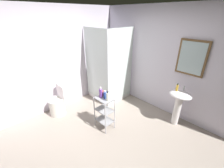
{
  "coord_description": "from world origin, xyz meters",
  "views": [
    {
      "loc": [
        1.65,
        -1.38,
        2.3
      ],
      "look_at": [
        -0.33,
        0.5,
        0.98
      ],
      "focal_mm": 23.62,
      "sensor_mm": 36.0,
      "label": 1
    }
  ],
  "objects_px": {
    "shampoo_bottle_blue": "(105,95)",
    "rinse_cup": "(103,93)",
    "pedestal_sink": "(179,102)",
    "conditioner_bottle_purple": "(101,93)",
    "storage_cart": "(104,111)",
    "hand_soap_bottle": "(177,88)",
    "toilet": "(59,102)",
    "lotion_bottle_white": "(108,97)",
    "shower_stall": "(109,83)"
  },
  "relations": [
    {
      "from": "conditioner_bottle_purple",
      "to": "lotion_bottle_white",
      "type": "bearing_deg",
      "value": 2.73
    },
    {
      "from": "hand_soap_bottle",
      "to": "rinse_cup",
      "type": "xyz_separation_m",
      "value": [
        -1.02,
        -1.19,
        -0.09
      ]
    },
    {
      "from": "toilet",
      "to": "rinse_cup",
      "type": "xyz_separation_m",
      "value": [
        1.06,
        0.55,
        0.48
      ]
    },
    {
      "from": "hand_soap_bottle",
      "to": "shampoo_bottle_blue",
      "type": "height_order",
      "value": "hand_soap_bottle"
    },
    {
      "from": "storage_cart",
      "to": "rinse_cup",
      "type": "bearing_deg",
      "value": 147.47
    },
    {
      "from": "storage_cart",
      "to": "hand_soap_bottle",
      "type": "xyz_separation_m",
      "value": [
        0.92,
        1.25,
        0.45
      ]
    },
    {
      "from": "conditioner_bottle_purple",
      "to": "lotion_bottle_white",
      "type": "distance_m",
      "value": 0.2
    },
    {
      "from": "storage_cart",
      "to": "hand_soap_bottle",
      "type": "distance_m",
      "value": 1.61
    },
    {
      "from": "storage_cart",
      "to": "conditioner_bottle_purple",
      "type": "xyz_separation_m",
      "value": [
        -0.08,
        -0.02,
        0.4
      ]
    },
    {
      "from": "hand_soap_bottle",
      "to": "storage_cart",
      "type": "bearing_deg",
      "value": -126.3
    },
    {
      "from": "shower_stall",
      "to": "pedestal_sink",
      "type": "distance_m",
      "value": 1.92
    },
    {
      "from": "storage_cart",
      "to": "pedestal_sink",
      "type": "bearing_deg",
      "value": 50.85
    },
    {
      "from": "lotion_bottle_white",
      "to": "hand_soap_bottle",
      "type": "bearing_deg",
      "value": 57.56
    },
    {
      "from": "hand_soap_bottle",
      "to": "shampoo_bottle_blue",
      "type": "relative_size",
      "value": 0.98
    },
    {
      "from": "storage_cart",
      "to": "lotion_bottle_white",
      "type": "xyz_separation_m",
      "value": [
        0.12,
        -0.01,
        0.4
      ]
    },
    {
      "from": "shower_stall",
      "to": "hand_soap_bottle",
      "type": "relative_size",
      "value": 12.11
    },
    {
      "from": "storage_cart",
      "to": "shampoo_bottle_blue",
      "type": "height_order",
      "value": "shampoo_bottle_blue"
    },
    {
      "from": "pedestal_sink",
      "to": "shampoo_bottle_blue",
      "type": "xyz_separation_m",
      "value": [
        -1.01,
        -1.22,
        0.23
      ]
    },
    {
      "from": "toilet",
      "to": "lotion_bottle_white",
      "type": "bearing_deg",
      "value": 20.75
    },
    {
      "from": "hand_soap_bottle",
      "to": "lotion_bottle_white",
      "type": "distance_m",
      "value": 1.49
    },
    {
      "from": "pedestal_sink",
      "to": "conditioner_bottle_purple",
      "type": "relative_size",
      "value": 3.54
    },
    {
      "from": "pedestal_sink",
      "to": "storage_cart",
      "type": "xyz_separation_m",
      "value": [
        -1.02,
        -1.25,
        -0.14
      ]
    },
    {
      "from": "shower_stall",
      "to": "hand_soap_bottle",
      "type": "xyz_separation_m",
      "value": [
        1.8,
        0.32,
        0.42
      ]
    },
    {
      "from": "storage_cart",
      "to": "rinse_cup",
      "type": "relative_size",
      "value": 7.31
    },
    {
      "from": "shower_stall",
      "to": "toilet",
      "type": "height_order",
      "value": "shower_stall"
    },
    {
      "from": "hand_soap_bottle",
      "to": "lotion_bottle_white",
      "type": "bearing_deg",
      "value": -122.44
    },
    {
      "from": "storage_cart",
      "to": "toilet",
      "type": "bearing_deg",
      "value": -156.99
    },
    {
      "from": "shower_stall",
      "to": "shampoo_bottle_blue",
      "type": "distance_m",
      "value": 1.31
    },
    {
      "from": "conditioner_bottle_purple",
      "to": "shampoo_bottle_blue",
      "type": "bearing_deg",
      "value": 27.28
    },
    {
      "from": "storage_cart",
      "to": "conditioner_bottle_purple",
      "type": "bearing_deg",
      "value": -167.47
    },
    {
      "from": "storage_cart",
      "to": "conditioner_bottle_purple",
      "type": "relative_size",
      "value": 3.23
    },
    {
      "from": "pedestal_sink",
      "to": "rinse_cup",
      "type": "bearing_deg",
      "value": -133.24
    },
    {
      "from": "pedestal_sink",
      "to": "rinse_cup",
      "type": "xyz_separation_m",
      "value": [
        -1.12,
        -1.19,
        0.21
      ]
    },
    {
      "from": "pedestal_sink",
      "to": "toilet",
      "type": "bearing_deg",
      "value": -141.31
    },
    {
      "from": "shampoo_bottle_blue",
      "to": "rinse_cup",
      "type": "distance_m",
      "value": 0.11
    },
    {
      "from": "shampoo_bottle_blue",
      "to": "lotion_bottle_white",
      "type": "distance_m",
      "value": 0.12
    },
    {
      "from": "conditioner_bottle_purple",
      "to": "storage_cart",
      "type": "bearing_deg",
      "value": 12.53
    },
    {
      "from": "shower_stall",
      "to": "lotion_bottle_white",
      "type": "relative_size",
      "value": 9.37
    },
    {
      "from": "toilet",
      "to": "lotion_bottle_white",
      "type": "xyz_separation_m",
      "value": [
        1.27,
        0.48,
        0.52
      ]
    },
    {
      "from": "shampoo_bottle_blue",
      "to": "rinse_cup",
      "type": "bearing_deg",
      "value": 160.47
    },
    {
      "from": "shampoo_bottle_blue",
      "to": "conditioner_bottle_purple",
      "type": "relative_size",
      "value": 0.74
    },
    {
      "from": "shower_stall",
      "to": "storage_cart",
      "type": "xyz_separation_m",
      "value": [
        0.88,
        -0.93,
        -0.03
      ]
    },
    {
      "from": "hand_soap_bottle",
      "to": "rinse_cup",
      "type": "relative_size",
      "value": 1.63
    },
    {
      "from": "shower_stall",
      "to": "hand_soap_bottle",
      "type": "distance_m",
      "value": 1.87
    },
    {
      "from": "conditioner_bottle_purple",
      "to": "rinse_cup",
      "type": "relative_size",
      "value": 2.26
    },
    {
      "from": "conditioner_bottle_purple",
      "to": "lotion_bottle_white",
      "type": "relative_size",
      "value": 1.07
    },
    {
      "from": "toilet",
      "to": "rinse_cup",
      "type": "height_order",
      "value": "rinse_cup"
    },
    {
      "from": "toilet",
      "to": "hand_soap_bottle",
      "type": "xyz_separation_m",
      "value": [
        2.07,
        1.74,
        0.57
      ]
    },
    {
      "from": "rinse_cup",
      "to": "lotion_bottle_white",
      "type": "bearing_deg",
      "value": -18.11
    },
    {
      "from": "storage_cart",
      "to": "lotion_bottle_white",
      "type": "bearing_deg",
      "value": -3.93
    }
  ]
}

